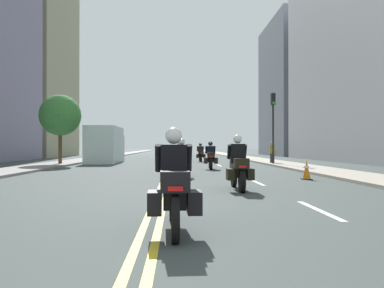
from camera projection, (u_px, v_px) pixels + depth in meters
name	position (u px, v px, depth m)	size (l,w,h in m)	color
ground_plane	(173.00, 157.00, 47.55)	(264.00, 264.00, 0.00)	#3D4744
sidewalk_left	(110.00, 156.00, 47.23)	(2.53, 144.00, 0.12)	gray
sidewalk_right	(236.00, 156.00, 47.87)	(2.53, 144.00, 0.12)	#A59C8C
centreline_yellow_inner	(172.00, 156.00, 47.55)	(0.12, 132.00, 0.01)	yellow
centreline_yellow_outer	(174.00, 156.00, 47.56)	(0.12, 132.00, 0.01)	yellow
lane_dashes_white	(215.00, 163.00, 28.70)	(0.14, 56.40, 0.01)	silver
building_right_1	(367.00, 4.00, 33.15)	(7.54, 21.60, 27.28)	#B0B0B7
building_left_2	(37.00, 38.00, 46.83)	(6.93, 13.57, 29.09)	#9D997C
building_right_2	(291.00, 89.00, 52.84)	(6.13, 14.11, 18.47)	slate
motorcycle_0	(174.00, 188.00, 5.77)	(0.77, 2.23, 1.59)	black
motorcycle_1	(238.00, 168.00, 11.24)	(0.76, 2.15, 1.64)	black
motorcycle_2	(182.00, 161.00, 16.09)	(0.77, 2.17, 1.61)	black
motorcycle_3	(211.00, 158.00, 21.47)	(0.78, 2.25, 1.57)	black
motorcycle_4	(179.00, 155.00, 26.47)	(0.77, 2.21, 1.61)	black
motorcycle_5	(201.00, 154.00, 31.97)	(0.76, 2.12, 1.56)	black
motorcycle_6	(179.00, 153.00, 36.92)	(0.78, 2.30, 1.59)	black
traffic_cone_0	(307.00, 170.00, 14.83)	(0.37, 0.37, 0.77)	black
traffic_light_near	(273.00, 116.00, 25.91)	(0.28, 0.38, 4.90)	black
pedestrian_0	(272.00, 153.00, 27.07)	(0.49, 0.24, 1.62)	#2B2D31
street_tree_0	(60.00, 115.00, 25.93)	(2.78, 2.78, 4.79)	#513B23
parked_truck	(106.00, 146.00, 30.32)	(2.20, 6.50, 2.80)	#B0B3C2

